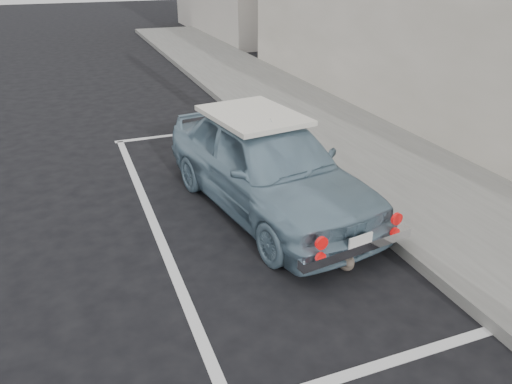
% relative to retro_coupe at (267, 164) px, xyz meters
% --- Properties ---
extents(ground, '(80.00, 80.00, 0.00)m').
position_rel_retro_coupe_xyz_m(ground, '(-0.76, -2.77, -0.70)').
color(ground, black).
rests_on(ground, ground).
extents(sidewalk, '(2.80, 40.00, 0.15)m').
position_rel_retro_coupe_xyz_m(sidewalk, '(2.44, -0.77, -0.63)').
color(sidewalk, slate).
rests_on(sidewalk, ground).
extents(pline_rear, '(3.00, 0.12, 0.01)m').
position_rel_retro_coupe_xyz_m(pline_rear, '(-0.26, -3.27, -0.70)').
color(pline_rear, silver).
rests_on(pline_rear, ground).
extents(pline_front, '(3.00, 0.12, 0.01)m').
position_rel_retro_coupe_xyz_m(pline_front, '(-0.26, 3.73, -0.70)').
color(pline_front, silver).
rests_on(pline_front, ground).
extents(pline_side, '(0.12, 7.00, 0.01)m').
position_rel_retro_coupe_xyz_m(pline_side, '(-1.66, 0.23, -0.70)').
color(pline_side, silver).
rests_on(pline_side, ground).
extents(retro_coupe, '(2.24, 4.28, 1.39)m').
position_rel_retro_coupe_xyz_m(retro_coupe, '(0.00, 0.00, 0.00)').
color(retro_coupe, '#7494A8').
rests_on(retro_coupe, ground).
extents(cat, '(0.28, 0.46, 0.25)m').
position_rel_retro_coupe_xyz_m(cat, '(0.27, -1.80, -0.59)').
color(cat, '#61574A').
rests_on(cat, ground).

